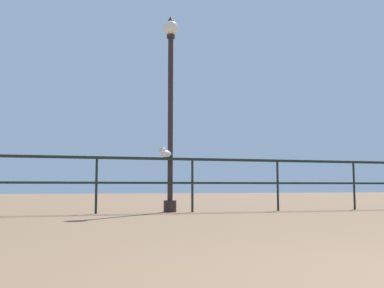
% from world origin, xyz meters
% --- Properties ---
extents(pier_railing, '(25.07, 0.05, 1.03)m').
position_xyz_m(pier_railing, '(-0.00, 7.24, 0.75)').
color(pier_railing, black).
rests_on(pier_railing, ground_plane).
extents(lamppost_center, '(0.29, 0.29, 3.84)m').
position_xyz_m(lamppost_center, '(-0.40, 7.40, 2.18)').
color(lamppost_center, '#2C1F1E').
rests_on(lamppost_center, ground_plane).
extents(seagull_on_rail, '(0.33, 0.31, 0.19)m').
position_xyz_m(seagull_on_rail, '(-0.53, 7.23, 1.11)').
color(seagull_on_rail, white).
rests_on(seagull_on_rail, pier_railing).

